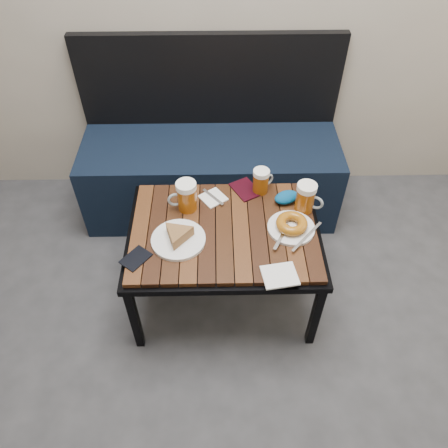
{
  "coord_description": "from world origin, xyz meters",
  "views": [
    {
      "loc": [
        -0.11,
        -0.19,
        1.85
      ],
      "look_at": [
        -0.09,
        1.1,
        0.5
      ],
      "focal_mm": 35.0,
      "sensor_mm": 36.0,
      "label": 1
    }
  ],
  "objects_px": {
    "beer_mug_right": "(306,197)",
    "passport_burgundy": "(245,189)",
    "bench": "(211,168)",
    "beer_mug_centre": "(261,181)",
    "cafe_table": "(224,235)",
    "plate_bagel": "(291,225)",
    "plate_pie": "(178,237)",
    "knit_pouch": "(286,197)",
    "beer_mug_left": "(186,196)",
    "passport_navy": "(136,258)"
  },
  "relations": [
    {
      "from": "bench",
      "to": "cafe_table",
      "type": "bearing_deg",
      "value": -84.77
    },
    {
      "from": "beer_mug_left",
      "to": "passport_burgundy",
      "type": "distance_m",
      "value": 0.3
    },
    {
      "from": "bench",
      "to": "knit_pouch",
      "type": "relative_size",
      "value": 12.19
    },
    {
      "from": "beer_mug_centre",
      "to": "passport_burgundy",
      "type": "xyz_separation_m",
      "value": [
        -0.07,
        0.01,
        -0.06
      ]
    },
    {
      "from": "beer_mug_right",
      "to": "passport_navy",
      "type": "bearing_deg",
      "value": -132.64
    },
    {
      "from": "cafe_table",
      "to": "beer_mug_right",
      "type": "xyz_separation_m",
      "value": [
        0.36,
        0.11,
        0.11
      ]
    },
    {
      "from": "passport_navy",
      "to": "passport_burgundy",
      "type": "xyz_separation_m",
      "value": [
        0.47,
        0.41,
        0.0
      ]
    },
    {
      "from": "plate_pie",
      "to": "bench",
      "type": "bearing_deg",
      "value": 79.75
    },
    {
      "from": "bench",
      "to": "plate_bagel",
      "type": "bearing_deg",
      "value": -62.55
    },
    {
      "from": "beer_mug_right",
      "to": "cafe_table",
      "type": "bearing_deg",
      "value": -136.06
    },
    {
      "from": "beer_mug_centre",
      "to": "passport_navy",
      "type": "xyz_separation_m",
      "value": [
        -0.54,
        -0.4,
        -0.06
      ]
    },
    {
      "from": "cafe_table",
      "to": "beer_mug_centre",
      "type": "relative_size",
      "value": 6.92
    },
    {
      "from": "cafe_table",
      "to": "passport_navy",
      "type": "xyz_separation_m",
      "value": [
        -0.36,
        -0.16,
        0.05
      ]
    },
    {
      "from": "bench",
      "to": "plate_pie",
      "type": "xyz_separation_m",
      "value": [
        -0.13,
        -0.73,
        0.22
      ]
    },
    {
      "from": "plate_pie",
      "to": "passport_navy",
      "type": "xyz_separation_m",
      "value": [
        -0.17,
        -0.09,
        -0.02
      ]
    },
    {
      "from": "beer_mug_centre",
      "to": "plate_bagel",
      "type": "height_order",
      "value": "beer_mug_centre"
    },
    {
      "from": "passport_burgundy",
      "to": "plate_bagel",
      "type": "bearing_deg",
      "value": -83.51
    },
    {
      "from": "cafe_table",
      "to": "beer_mug_centre",
      "type": "bearing_deg",
      "value": 53.78
    },
    {
      "from": "plate_bagel",
      "to": "beer_mug_left",
      "type": "bearing_deg",
      "value": 162.76
    },
    {
      "from": "bench",
      "to": "cafe_table",
      "type": "height_order",
      "value": "bench"
    },
    {
      "from": "cafe_table",
      "to": "plate_pie",
      "type": "bearing_deg",
      "value": -160.68
    },
    {
      "from": "beer_mug_right",
      "to": "plate_bagel",
      "type": "xyz_separation_m",
      "value": [
        -0.07,
        -0.12,
        -0.05
      ]
    },
    {
      "from": "passport_burgundy",
      "to": "bench",
      "type": "bearing_deg",
      "value": 82.93
    },
    {
      "from": "beer_mug_right",
      "to": "bench",
      "type": "bearing_deg",
      "value": 154.14
    },
    {
      "from": "plate_bagel",
      "to": "passport_burgundy",
      "type": "xyz_separation_m",
      "value": [
        -0.18,
        0.26,
        -0.02
      ]
    },
    {
      "from": "cafe_table",
      "to": "plate_pie",
      "type": "height_order",
      "value": "plate_pie"
    },
    {
      "from": "plate_pie",
      "to": "passport_navy",
      "type": "bearing_deg",
      "value": -150.64
    },
    {
      "from": "plate_bagel",
      "to": "knit_pouch",
      "type": "distance_m",
      "value": 0.18
    },
    {
      "from": "plate_bagel",
      "to": "passport_burgundy",
      "type": "bearing_deg",
      "value": 125.41
    },
    {
      "from": "plate_pie",
      "to": "beer_mug_right",
      "type": "bearing_deg",
      "value": 18.11
    },
    {
      "from": "beer_mug_left",
      "to": "plate_bagel",
      "type": "bearing_deg",
      "value": 153.14
    },
    {
      "from": "beer_mug_centre",
      "to": "passport_burgundy",
      "type": "bearing_deg",
      "value": 141.66
    },
    {
      "from": "passport_navy",
      "to": "passport_burgundy",
      "type": "relative_size",
      "value": 0.81
    },
    {
      "from": "knit_pouch",
      "to": "beer_mug_left",
      "type": "bearing_deg",
      "value": -175.61
    },
    {
      "from": "cafe_table",
      "to": "passport_burgundy",
      "type": "xyz_separation_m",
      "value": [
        0.11,
        0.25,
        0.05
      ]
    },
    {
      "from": "knit_pouch",
      "to": "passport_navy",
      "type": "bearing_deg",
      "value": -153.18
    },
    {
      "from": "passport_burgundy",
      "to": "beer_mug_right",
      "type": "bearing_deg",
      "value": -56.37
    },
    {
      "from": "beer_mug_centre",
      "to": "knit_pouch",
      "type": "xyz_separation_m",
      "value": [
        0.11,
        -0.07,
        -0.04
      ]
    },
    {
      "from": "plate_bagel",
      "to": "knit_pouch",
      "type": "relative_size",
      "value": 2.13
    },
    {
      "from": "beer_mug_right",
      "to": "passport_burgundy",
      "type": "relative_size",
      "value": 0.99
    },
    {
      "from": "cafe_table",
      "to": "plate_pie",
      "type": "xyz_separation_m",
      "value": [
        -0.19,
        -0.07,
        0.07
      ]
    },
    {
      "from": "plate_bagel",
      "to": "passport_navy",
      "type": "relative_size",
      "value": 2.11
    },
    {
      "from": "cafe_table",
      "to": "beer_mug_left",
      "type": "distance_m",
      "value": 0.24
    },
    {
      "from": "passport_navy",
      "to": "plate_pie",
      "type": "bearing_deg",
      "value": 67.92
    },
    {
      "from": "plate_bagel",
      "to": "passport_navy",
      "type": "xyz_separation_m",
      "value": [
        -0.65,
        -0.15,
        -0.02
      ]
    },
    {
      "from": "bench",
      "to": "passport_navy",
      "type": "distance_m",
      "value": 0.9
    },
    {
      "from": "bench",
      "to": "beer_mug_centre",
      "type": "xyz_separation_m",
      "value": [
        0.24,
        -0.42,
        0.26
      ]
    },
    {
      "from": "plate_pie",
      "to": "knit_pouch",
      "type": "relative_size",
      "value": 1.99
    },
    {
      "from": "bench",
      "to": "beer_mug_left",
      "type": "relative_size",
      "value": 9.66
    },
    {
      "from": "plate_pie",
      "to": "passport_burgundy",
      "type": "xyz_separation_m",
      "value": [
        0.3,
        0.31,
        -0.02
      ]
    }
  ]
}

